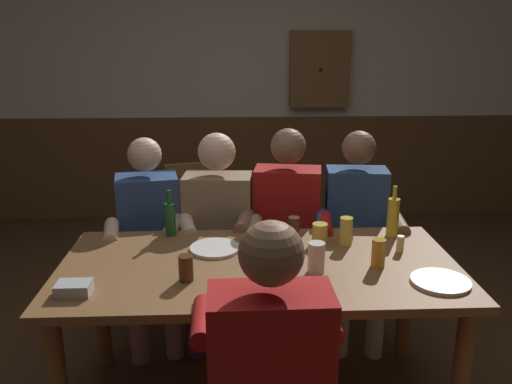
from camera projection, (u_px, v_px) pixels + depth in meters
back_wall_upper at (244, 29)px, 4.90m from camera, size 6.77×0.12×1.63m
back_wall_wainscot at (244, 166)px, 5.28m from camera, size 6.77×0.12×1.01m
dining_table at (259, 284)px, 2.46m from camera, size 1.85×0.90×0.76m
person_0 at (150, 232)px, 3.08m from camera, size 0.54×0.59×1.21m
person_1 at (217, 227)px, 3.10m from camera, size 0.56×0.55×1.24m
person_2 at (286, 226)px, 3.11m from camera, size 0.57×0.57×1.26m
person_3 at (356, 228)px, 3.12m from camera, size 0.52×0.56×1.24m
person_4 at (268, 366)px, 1.81m from camera, size 0.55×0.52×1.24m
chair_empty_near_left at (197, 220)px, 3.83m from camera, size 0.54×0.54×0.88m
table_candle at (400, 244)px, 2.56m from camera, size 0.04×0.04×0.08m
condiment_caddy at (74, 288)px, 2.14m from camera, size 0.14×0.10×0.05m
plate_0 at (440, 281)px, 2.24m from camera, size 0.25×0.25×0.01m
plate_1 at (215, 248)px, 2.59m from camera, size 0.25×0.25×0.01m
bottle_0 at (170, 218)px, 2.76m from camera, size 0.06×0.06×0.25m
bottle_1 at (393, 216)px, 2.74m from camera, size 0.06×0.06×0.27m
pint_glass_0 at (378, 253)px, 2.39m from camera, size 0.06×0.06×0.13m
pint_glass_1 at (186, 268)px, 2.25m from camera, size 0.07×0.07×0.12m
pint_glass_2 at (294, 227)px, 2.75m from camera, size 0.06×0.06×0.11m
pint_glass_3 at (316, 258)px, 2.33m from camera, size 0.08×0.08×0.14m
pint_glass_4 at (346, 231)px, 2.64m from camera, size 0.06×0.06×0.14m
pint_glass_5 at (320, 233)px, 2.66m from camera, size 0.08×0.08×0.10m
wall_dart_cabinet at (320, 69)px, 4.91m from camera, size 0.56×0.15×0.70m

